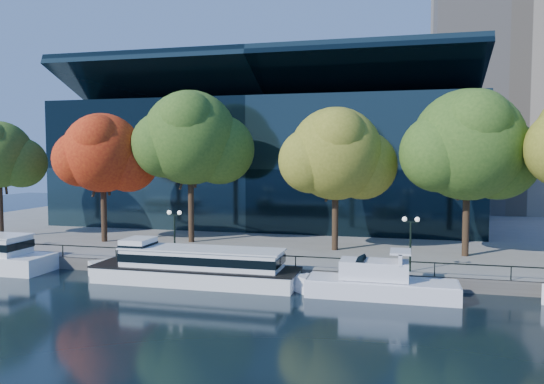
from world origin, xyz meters
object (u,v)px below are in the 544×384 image
(tour_boat, at_px, (190,265))
(tree_4, at_px, (470,147))
(lamp_1, at_px, (174,223))
(tree_3, at_px, (337,156))
(tree_1, at_px, (104,155))
(tree_2, at_px, (192,140))
(cruiser_near, at_px, (375,282))
(lamp_2, at_px, (411,231))

(tour_boat, distance_m, tree_4, 24.92)
(lamp_1, bearing_deg, tour_boat, -51.49)
(tour_boat, distance_m, tree_3, 16.64)
(tree_1, bearing_deg, tree_4, 1.17)
(tree_3, height_order, lamp_1, tree_3)
(tree_1, distance_m, tree_2, 8.80)
(tree_2, relative_size, tree_3, 1.16)
(cruiser_near, bearing_deg, tour_boat, 177.67)
(tree_4, bearing_deg, cruiser_near, -122.21)
(cruiser_near, distance_m, lamp_1, 17.14)
(tree_3, bearing_deg, lamp_2, -49.49)
(tour_boat, xyz_separation_m, tree_4, (20.68, 10.74, 8.82))
(lamp_2, bearing_deg, tree_2, 157.91)
(lamp_2, bearing_deg, tree_3, 130.51)
(tree_1, relative_size, tree_2, 0.85)
(tree_1, relative_size, tree_4, 0.90)
(tree_4, bearing_deg, tour_boat, -152.56)
(tour_boat, relative_size, tree_1, 1.34)
(lamp_1, height_order, lamp_2, same)
(tour_boat, bearing_deg, cruiser_near, -2.33)
(lamp_1, bearing_deg, lamp_2, 0.00)
(tour_boat, bearing_deg, lamp_2, 12.53)
(tree_1, height_order, tree_2, tree_2)
(tree_4, relative_size, lamp_1, 3.49)
(cruiser_near, xyz_separation_m, tree_1, (-26.72, 10.60, 8.58))
(tree_2, relative_size, lamp_1, 3.67)
(lamp_1, relative_size, lamp_2, 1.00)
(tour_boat, bearing_deg, tree_2, 111.48)
(cruiser_near, distance_m, tree_3, 14.82)
(tour_boat, relative_size, tree_3, 1.32)
(tree_1, bearing_deg, tree_3, 2.22)
(tree_4, height_order, lamp_2, tree_4)
(lamp_2, bearing_deg, tree_4, 56.41)
(tour_boat, height_order, tree_1, tree_1)
(tour_boat, distance_m, tree_1, 18.48)
(tree_3, bearing_deg, tree_4, -0.99)
(tree_3, bearing_deg, tour_boat, -131.22)
(lamp_1, bearing_deg, tree_4, 17.05)
(tree_2, xyz_separation_m, lamp_2, (20.57, -8.35, -7.04))
(tour_boat, height_order, tree_2, tree_2)
(tour_boat, relative_size, cruiser_near, 1.52)
(tree_3, bearing_deg, cruiser_near, -70.83)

